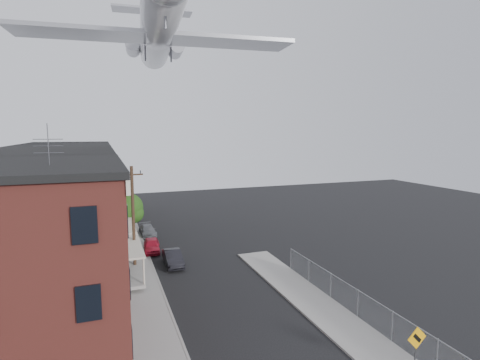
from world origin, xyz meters
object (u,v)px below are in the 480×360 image
(utility_pole, at_px, (133,218))
(car_far, at_px, (148,230))
(car_mid, at_px, (173,258))
(warning_sign, at_px, (416,345))
(street_tree, at_px, (130,209))
(airplane, at_px, (158,32))
(car_near, at_px, (152,245))

(utility_pole, xyz_separation_m, car_far, (2.32, 11.31, -4.10))
(car_mid, relative_size, car_far, 1.03)
(warning_sign, distance_m, car_mid, 21.16)
(warning_sign, bearing_deg, street_tree, 110.58)
(car_far, distance_m, airplane, 21.40)
(car_near, bearing_deg, car_far, 92.59)
(street_tree, bearing_deg, airplane, -62.76)
(car_near, distance_m, car_mid, 4.68)
(utility_pole, bearing_deg, car_far, 78.43)
(street_tree, bearing_deg, car_mid, -72.39)
(utility_pole, relative_size, car_mid, 2.20)
(street_tree, relative_size, car_far, 1.31)
(street_tree, bearing_deg, warning_sign, -69.42)
(warning_sign, bearing_deg, utility_pole, 120.48)
(warning_sign, height_order, car_near, warning_sign)
(car_mid, distance_m, car_far, 10.79)
(warning_sign, bearing_deg, car_far, 106.32)
(car_mid, height_order, car_far, car_mid)
(street_tree, bearing_deg, car_far, 34.84)
(street_tree, bearing_deg, car_near, -71.00)
(car_near, xyz_separation_m, airplane, (1.09, -0.51, 20.22))
(car_far, relative_size, airplane, 0.15)
(street_tree, height_order, car_far, street_tree)
(warning_sign, xyz_separation_m, car_far, (-8.88, 30.33, -1.31))
(street_tree, relative_size, car_mid, 1.27)
(utility_pole, distance_m, car_near, 6.77)
(warning_sign, relative_size, utility_pole, 0.31)
(car_mid, bearing_deg, warning_sign, -67.51)
(car_mid, bearing_deg, utility_pole, -169.73)
(utility_pole, relative_size, car_near, 2.35)
(car_far, bearing_deg, warning_sign, -76.52)
(car_far, bearing_deg, street_tree, -148.00)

